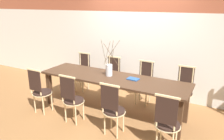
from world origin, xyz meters
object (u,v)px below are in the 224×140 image
chair_far_center (144,82)px  vase_centerpiece (109,69)px  chair_near_center (113,108)px  book_stack (133,79)px  dining_table (112,81)px

chair_far_center → vase_centerpiece: size_ratio=1.31×
chair_near_center → book_stack: bearing=88.8°
vase_centerpiece → chair_far_center: bearing=52.0°
dining_table → chair_near_center: (0.41, -0.72, -0.16)m
dining_table → chair_near_center: bearing=-60.7°
chair_far_center → book_stack: 0.70m
dining_table → vase_centerpiece: (-0.10, 0.06, 0.22)m
chair_near_center → vase_centerpiece: (-0.50, 0.78, 0.39)m
dining_table → chair_near_center: 0.85m
chair_near_center → vase_centerpiece: 1.01m
dining_table → chair_far_center: bearing=59.8°
dining_table → chair_far_center: chair_far_center is taller
chair_near_center → book_stack: size_ratio=4.12×
dining_table → vase_centerpiece: bearing=149.9°
chair_near_center → book_stack: chair_near_center is taller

